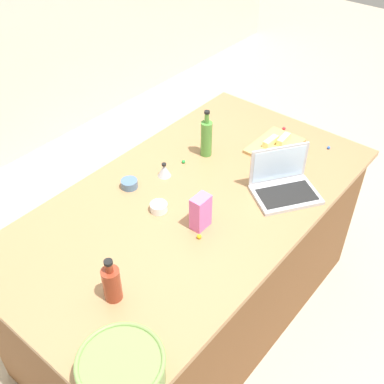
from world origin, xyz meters
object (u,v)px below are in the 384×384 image
ramekin_medium (129,184)px  butter_stick_right (271,141)px  ramekin_small (159,207)px  butter_stick_left (284,139)px  bottle_soy (112,283)px  mixing_bowl_large (122,370)px  cutting_board (275,146)px  candy_bag (201,212)px  laptop (283,184)px  bottle_olive (206,138)px  kitchen_timer (164,170)px

ramekin_medium → butter_stick_right: bearing=-25.0°
ramekin_small → butter_stick_left: bearing=-10.9°
ramekin_small → bottle_soy: bearing=-156.8°
butter_stick_left → ramekin_small: size_ratio=1.34×
mixing_bowl_large → butter_stick_left: bearing=11.7°
bottle_soy → cutting_board: (1.29, 0.07, -0.07)m
bottle_soy → ramekin_medium: size_ratio=2.48×
mixing_bowl_large → ramekin_medium: 1.03m
butter_stick_right → butter_stick_left: bearing=-35.5°
butter_stick_left → ramekin_small: (-0.85, 0.16, -0.02)m
cutting_board → candy_bag: size_ratio=1.88×
bottle_soy → candy_bag: bearing=-1.1°
laptop → bottle_olive: size_ratio=1.41×
butter_stick_right → ramekin_medium: bearing=155.0°
laptop → candy_bag: bearing=160.4°
laptop → butter_stick_left: (0.36, 0.21, -0.01)m
bottle_soy → ramekin_small: bottle_soy is taller
butter_stick_right → candy_bag: candy_bag is taller
mixing_bowl_large → bottle_soy: bearing=52.1°
bottle_olive → kitchen_timer: bottle_olive is taller
mixing_bowl_large → butter_stick_left: 1.59m
laptop → butter_stick_left: 0.42m
cutting_board → ramekin_medium: ramekin_medium is taller
cutting_board → butter_stick_left: (0.05, -0.02, 0.03)m
mixing_bowl_large → kitchen_timer: (0.92, 0.65, -0.03)m
ramekin_medium → candy_bag: bearing=-89.0°
butter_stick_right → candy_bag: bearing=-172.5°
bottle_soy → mixing_bowl_large: bearing=-127.9°
bottle_soy → candy_bag: (0.53, -0.01, 0.00)m
ramekin_small → candy_bag: bearing=-78.7°
butter_stick_right → ramekin_medium: (-0.76, 0.35, -0.01)m
cutting_board → ramekin_small: ramekin_small is taller
laptop → butter_stick_right: bearing=41.2°
butter_stick_left → ramekin_medium: 0.91m
candy_bag → bottle_soy: bearing=178.9°
kitchen_timer → candy_bag: candy_bag is taller
bottle_olive → butter_stick_left: (0.35, -0.28, -0.07)m
bottle_soy → kitchen_timer: (0.70, 0.37, -0.05)m
butter_stick_left → kitchen_timer: 0.72m
ramekin_small → ramekin_medium: (0.04, 0.23, 0.00)m
bottle_olive → ramekin_medium: bearing=165.7°
bottle_olive → butter_stick_right: (0.29, -0.23, -0.07)m
cutting_board → butter_stick_left: size_ratio=2.91×
bottle_soy → ramekin_medium: 0.68m
laptop → ramekin_small: size_ratio=4.65×
cutting_board → butter_stick_right: (-0.01, 0.02, 0.03)m
cutting_board → ramekin_medium: 0.86m
butter_stick_right → laptop: bearing=-138.8°
mixing_bowl_large → kitchen_timer: size_ratio=3.85×
butter_stick_right → ramekin_medium: 0.83m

